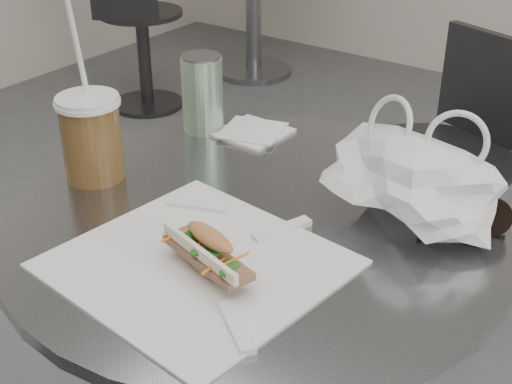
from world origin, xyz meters
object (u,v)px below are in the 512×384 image
Objects in this scene: cafe_table at (256,354)px; bg_chair at (140,43)px; sunglasses at (465,218)px; drink_can at (202,93)px; banh_mi at (209,253)px; chair_far at (439,199)px; iced_coffee at (91,136)px.

cafe_table is 1.07× the size of bg_chair.
drink_can is at bearing 145.87° from sunglasses.
banh_mi is (1.77, -1.66, 0.45)m from bg_chair.
drink_can reaches higher than chair_far.
sunglasses is 0.87× the size of drink_can.
sunglasses is (0.23, 0.29, -0.01)m from banh_mi.
bg_chair is at bearing 132.88° from iced_coffee.
drink_can is (1.46, -1.30, 0.49)m from bg_chair.
chair_far is (-0.04, 0.89, -0.12)m from cafe_table.
iced_coffee is (-0.28, -0.06, 0.35)m from cafe_table.
sunglasses is 0.54m from drink_can.
banh_mi is at bearing -49.65° from drink_can.
sunglasses reaches higher than cafe_table.
banh_mi is 1.55× the size of sunglasses.
iced_coffee is 0.59m from sunglasses.
cafe_table reaches higher than bg_chair.
cafe_table is 0.90m from chair_far.
banh_mi reaches higher than sunglasses.
iced_coffee is 0.25m from drink_can.
chair_far is 1.08m from iced_coffee.
sunglasses is at bearing -56.98° from bg_chair.
bg_chair is at bearing 139.05° from cafe_table.
bg_chair is 5.71× the size of sunglasses.
banh_mi reaches higher than chair_far.
bg_chair is 2.46m from banh_mi.
banh_mi is at bearing -65.81° from bg_chair.
chair_far is 6.18× the size of sunglasses.
bg_chair is at bearing 152.51° from banh_mi.
chair_far is at bearing 71.95° from drink_can.
bg_chair is (-1.73, 1.50, -0.15)m from cafe_table.
banh_mi is (0.04, -0.16, 0.31)m from cafe_table.
cafe_table is 3.95× the size of banh_mi.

